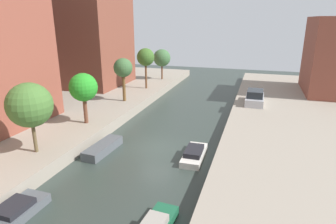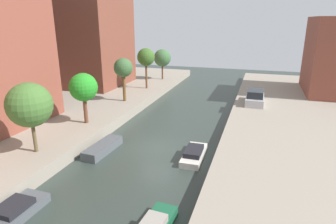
{
  "view_description": "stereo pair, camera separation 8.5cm",
  "coord_description": "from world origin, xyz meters",
  "px_view_note": "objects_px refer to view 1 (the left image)",
  "views": [
    {
      "loc": [
        7.41,
        -20.02,
        9.91
      ],
      "look_at": [
        -0.32,
        4.17,
        1.76
      ],
      "focal_mm": 30.81,
      "sensor_mm": 36.0,
      "label": 1
    },
    {
      "loc": [
        7.49,
        -19.99,
        9.91
      ],
      "look_at": [
        -0.32,
        4.17,
        1.76
      ],
      "focal_mm": 30.81,
      "sensor_mm": 36.0,
      "label": 2
    }
  ],
  "objects_px": {
    "street_tree_2": "(83,88)",
    "street_tree_3": "(123,68)",
    "street_tree_1": "(30,105)",
    "moored_boat_left_1": "(17,210)",
    "parked_car": "(255,98)",
    "moored_boat_left_2": "(103,148)",
    "street_tree_5": "(162,58)",
    "moored_boat_right_2": "(194,154)",
    "street_tree_4": "(146,57)",
    "apartment_tower_far": "(84,12)"
  },
  "relations": [
    {
      "from": "street_tree_2",
      "to": "street_tree_3",
      "type": "height_order",
      "value": "street_tree_3"
    },
    {
      "from": "street_tree_1",
      "to": "street_tree_2",
      "type": "distance_m",
      "value": 6.3
    },
    {
      "from": "street_tree_1",
      "to": "moored_boat_left_1",
      "type": "relative_size",
      "value": 1.52
    },
    {
      "from": "street_tree_1",
      "to": "street_tree_2",
      "type": "xyz_separation_m",
      "value": [
        -0.0,
        6.3,
        -0.17
      ]
    },
    {
      "from": "parked_car",
      "to": "street_tree_2",
      "type": "bearing_deg",
      "value": -141.82
    },
    {
      "from": "moored_boat_left_2",
      "to": "street_tree_5",
      "type": "bearing_deg",
      "value": 97.97
    },
    {
      "from": "street_tree_1",
      "to": "moored_boat_right_2",
      "type": "relative_size",
      "value": 1.3
    },
    {
      "from": "street_tree_3",
      "to": "street_tree_4",
      "type": "bearing_deg",
      "value": 90.0
    },
    {
      "from": "street_tree_3",
      "to": "moored_boat_left_2",
      "type": "distance_m",
      "value": 12.22
    },
    {
      "from": "street_tree_3",
      "to": "moored_boat_left_1",
      "type": "relative_size",
      "value": 1.5
    },
    {
      "from": "street_tree_2",
      "to": "moored_boat_left_2",
      "type": "xyz_separation_m",
      "value": [
        3.4,
        -3.07,
        -3.91
      ]
    },
    {
      "from": "moored_boat_left_1",
      "to": "moored_boat_right_2",
      "type": "xyz_separation_m",
      "value": [
        7.42,
        9.39,
        0.01
      ]
    },
    {
      "from": "street_tree_2",
      "to": "moored_boat_right_2",
      "type": "bearing_deg",
      "value": -10.59
    },
    {
      "from": "apartment_tower_far",
      "to": "moored_boat_left_1",
      "type": "bearing_deg",
      "value": -65.48
    },
    {
      "from": "parked_car",
      "to": "moored_boat_left_2",
      "type": "xyz_separation_m",
      "value": [
        -10.89,
        -14.3,
        -1.31
      ]
    },
    {
      "from": "parked_car",
      "to": "moored_boat_right_2",
      "type": "bearing_deg",
      "value": -106.25
    },
    {
      "from": "apartment_tower_far",
      "to": "moored_boat_right_2",
      "type": "bearing_deg",
      "value": -40.87
    },
    {
      "from": "apartment_tower_far",
      "to": "street_tree_4",
      "type": "distance_m",
      "value": 10.58
    },
    {
      "from": "parked_car",
      "to": "street_tree_5",
      "type": "bearing_deg",
      "value": 145.1
    },
    {
      "from": "street_tree_1",
      "to": "street_tree_4",
      "type": "xyz_separation_m",
      "value": [
        -0.0,
        20.85,
        0.73
      ]
    },
    {
      "from": "street_tree_4",
      "to": "street_tree_3",
      "type": "bearing_deg",
      "value": -90.0
    },
    {
      "from": "street_tree_1",
      "to": "moored_boat_left_2",
      "type": "bearing_deg",
      "value": 43.54
    },
    {
      "from": "street_tree_2",
      "to": "moored_boat_left_1",
      "type": "bearing_deg",
      "value": -75.06
    },
    {
      "from": "street_tree_1",
      "to": "street_tree_3",
      "type": "height_order",
      "value": "street_tree_1"
    },
    {
      "from": "street_tree_2",
      "to": "moored_boat_right_2",
      "type": "distance_m",
      "value": 11.32
    },
    {
      "from": "street_tree_4",
      "to": "parked_car",
      "type": "xyz_separation_m",
      "value": [
        14.29,
        -3.32,
        -3.5
      ]
    },
    {
      "from": "street_tree_1",
      "to": "street_tree_4",
      "type": "bearing_deg",
      "value": 90.0
    },
    {
      "from": "street_tree_4",
      "to": "moored_boat_left_2",
      "type": "relative_size",
      "value": 1.33
    },
    {
      "from": "apartment_tower_far",
      "to": "street_tree_3",
      "type": "xyz_separation_m",
      "value": [
        8.89,
        -6.95,
        -6.17
      ]
    },
    {
      "from": "apartment_tower_far",
      "to": "moored_boat_right_2",
      "type": "xyz_separation_m",
      "value": [
        19.33,
        -16.73,
        -10.55
      ]
    },
    {
      "from": "apartment_tower_far",
      "to": "moored_boat_right_2",
      "type": "relative_size",
      "value": 5.17
    },
    {
      "from": "apartment_tower_far",
      "to": "street_tree_5",
      "type": "distance_m",
      "value": 12.8
    },
    {
      "from": "moored_boat_left_1",
      "to": "moored_boat_right_2",
      "type": "height_order",
      "value": "moored_boat_right_2"
    },
    {
      "from": "moored_boat_right_2",
      "to": "street_tree_5",
      "type": "bearing_deg",
      "value": 114.28
    },
    {
      "from": "street_tree_1",
      "to": "parked_car",
      "type": "relative_size",
      "value": 1.15
    },
    {
      "from": "street_tree_2",
      "to": "moored_boat_right_2",
      "type": "height_order",
      "value": "street_tree_2"
    },
    {
      "from": "street_tree_3",
      "to": "moored_boat_right_2",
      "type": "height_order",
      "value": "street_tree_3"
    },
    {
      "from": "street_tree_2",
      "to": "moored_boat_right_2",
      "type": "xyz_separation_m",
      "value": [
        10.44,
        -1.95,
        -3.91
      ]
    },
    {
      "from": "street_tree_1",
      "to": "street_tree_2",
      "type": "bearing_deg",
      "value": 90.0
    },
    {
      "from": "apartment_tower_far",
      "to": "street_tree_1",
      "type": "xyz_separation_m",
      "value": [
        8.89,
        -21.07,
        -6.47
      ]
    },
    {
      "from": "street_tree_2",
      "to": "street_tree_4",
      "type": "relative_size",
      "value": 0.84
    },
    {
      "from": "street_tree_1",
      "to": "street_tree_2",
      "type": "height_order",
      "value": "street_tree_1"
    },
    {
      "from": "street_tree_1",
      "to": "moored_boat_left_2",
      "type": "height_order",
      "value": "street_tree_1"
    },
    {
      "from": "apartment_tower_far",
      "to": "street_tree_1",
      "type": "bearing_deg",
      "value": -67.13
    },
    {
      "from": "street_tree_2",
      "to": "moored_boat_left_1",
      "type": "distance_m",
      "value": 12.37
    },
    {
      "from": "street_tree_4",
      "to": "parked_car",
      "type": "relative_size",
      "value": 1.25
    },
    {
      "from": "moored_boat_left_1",
      "to": "moored_boat_right_2",
      "type": "distance_m",
      "value": 11.96
    },
    {
      "from": "street_tree_1",
      "to": "parked_car",
      "type": "height_order",
      "value": "street_tree_1"
    },
    {
      "from": "street_tree_5",
      "to": "street_tree_2",
      "type": "bearing_deg",
      "value": -90.0
    },
    {
      "from": "street_tree_5",
      "to": "parked_car",
      "type": "height_order",
      "value": "street_tree_5"
    }
  ]
}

